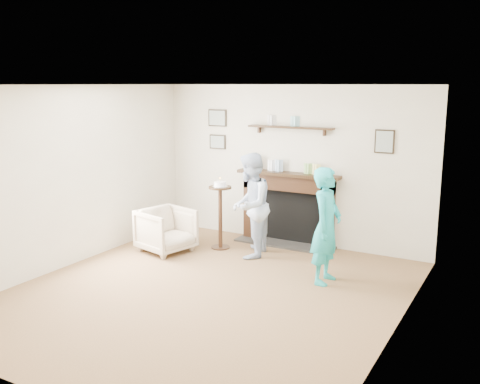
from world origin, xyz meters
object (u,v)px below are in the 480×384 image
object	(u,v)px
woman	(325,282)
pedestal_table	(220,205)
man	(250,256)
armchair	(167,251)

from	to	relation	value
woman	pedestal_table	world-z (taller)	pedestal_table
man	woman	world-z (taller)	man
man	pedestal_table	world-z (taller)	pedestal_table
armchair	man	bearing A→B (deg)	-57.05
woman	man	bearing A→B (deg)	70.96
armchair	woman	bearing A→B (deg)	-76.87
armchair	pedestal_table	world-z (taller)	pedestal_table
man	woman	xyz separation A→B (m)	(1.34, -0.46, 0.00)
armchair	man	size ratio (longest dim) A/B	0.47
armchair	pedestal_table	bearing A→B (deg)	-35.10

